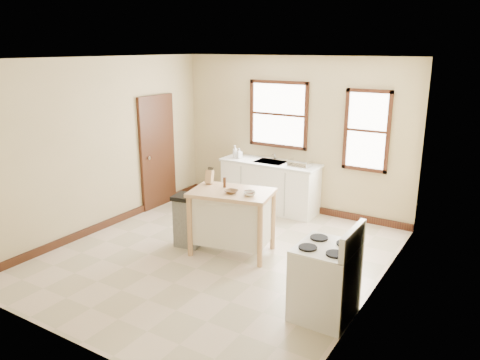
# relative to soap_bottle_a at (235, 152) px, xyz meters

# --- Properties ---
(floor) EXTENTS (5.00, 5.00, 0.00)m
(floor) POSITION_rel_soap_bottle_a_xyz_m (1.01, -2.10, -1.04)
(floor) COLOR beige
(floor) RESTS_ON ground
(ceiling) EXTENTS (5.00, 5.00, 0.00)m
(ceiling) POSITION_rel_soap_bottle_a_xyz_m (1.01, -2.10, 1.76)
(ceiling) COLOR white
(ceiling) RESTS_ON ground
(wall_back) EXTENTS (4.50, 0.04, 2.80)m
(wall_back) POSITION_rel_soap_bottle_a_xyz_m (1.01, 0.40, 0.36)
(wall_back) COLOR tan
(wall_back) RESTS_ON ground
(wall_left) EXTENTS (0.04, 5.00, 2.80)m
(wall_left) POSITION_rel_soap_bottle_a_xyz_m (-1.24, -2.10, 0.36)
(wall_left) COLOR tan
(wall_left) RESTS_ON ground
(wall_right) EXTENTS (0.04, 5.00, 2.80)m
(wall_right) POSITION_rel_soap_bottle_a_xyz_m (3.26, -2.10, 0.36)
(wall_right) COLOR tan
(wall_right) RESTS_ON ground
(window_main) EXTENTS (1.17, 0.06, 1.22)m
(window_main) POSITION_rel_soap_bottle_a_xyz_m (0.71, 0.38, 0.71)
(window_main) COLOR black
(window_main) RESTS_ON wall_back
(window_side) EXTENTS (0.77, 0.06, 1.37)m
(window_side) POSITION_rel_soap_bottle_a_xyz_m (2.36, 0.38, 0.56)
(window_side) COLOR black
(window_side) RESTS_ON wall_back
(door_left) EXTENTS (0.06, 0.90, 2.10)m
(door_left) POSITION_rel_soap_bottle_a_xyz_m (-1.20, -0.80, 0.01)
(door_left) COLOR black
(door_left) RESTS_ON ground
(baseboard_back) EXTENTS (4.50, 0.04, 0.12)m
(baseboard_back) POSITION_rel_soap_bottle_a_xyz_m (1.01, 0.37, -0.98)
(baseboard_back) COLOR black
(baseboard_back) RESTS_ON ground
(baseboard_left) EXTENTS (0.04, 5.00, 0.12)m
(baseboard_left) POSITION_rel_soap_bottle_a_xyz_m (-1.21, -2.10, -0.98)
(baseboard_left) COLOR black
(baseboard_left) RESTS_ON ground
(sink_counter) EXTENTS (1.86, 0.62, 0.92)m
(sink_counter) POSITION_rel_soap_bottle_a_xyz_m (0.71, 0.10, -0.58)
(sink_counter) COLOR white
(sink_counter) RESTS_ON ground
(faucet) EXTENTS (0.03, 0.03, 0.22)m
(faucet) POSITION_rel_soap_bottle_a_xyz_m (0.71, 0.28, -0.01)
(faucet) COLOR silver
(faucet) RESTS_ON sink_counter
(soap_bottle_a) EXTENTS (0.12, 0.12, 0.24)m
(soap_bottle_a) POSITION_rel_soap_bottle_a_xyz_m (0.00, 0.00, 0.00)
(soap_bottle_a) COLOR #B2B2B2
(soap_bottle_a) RESTS_ON sink_counter
(soap_bottle_b) EXTENTS (0.12, 0.12, 0.20)m
(soap_bottle_b) POSITION_rel_soap_bottle_a_xyz_m (0.08, 0.02, -0.02)
(soap_bottle_b) COLOR #B2B2B2
(soap_bottle_b) RESTS_ON sink_counter
(dish_rack) EXTENTS (0.45, 0.37, 0.10)m
(dish_rack) POSITION_rel_soap_bottle_a_xyz_m (1.31, 0.05, -0.07)
(dish_rack) COLOR silver
(dish_rack) RESTS_ON sink_counter
(kitchen_island) EXTENTS (1.29, 0.96, 0.95)m
(kitchen_island) POSITION_rel_soap_bottle_a_xyz_m (1.13, -1.87, -0.56)
(kitchen_island) COLOR tan
(kitchen_island) RESTS_ON ground
(knife_block) EXTENTS (0.12, 0.12, 0.20)m
(knife_block) POSITION_rel_soap_bottle_a_xyz_m (0.65, -1.74, 0.01)
(knife_block) COLOR tan
(knife_block) RESTS_ON kitchen_island
(pepper_grinder) EXTENTS (0.05, 0.05, 0.15)m
(pepper_grinder) POSITION_rel_soap_bottle_a_xyz_m (0.95, -1.78, -0.01)
(pepper_grinder) COLOR #442512
(pepper_grinder) RESTS_ON kitchen_island
(bowl_a) EXTENTS (0.20, 0.20, 0.05)m
(bowl_a) POSITION_rel_soap_bottle_a_xyz_m (1.18, -1.97, -0.07)
(bowl_a) COLOR brown
(bowl_a) RESTS_ON kitchen_island
(bowl_b) EXTENTS (0.21, 0.21, 0.04)m
(bowl_b) POSITION_rel_soap_bottle_a_xyz_m (1.42, -1.85, -0.07)
(bowl_b) COLOR brown
(bowl_b) RESTS_ON kitchen_island
(bowl_c) EXTENTS (0.16, 0.16, 0.05)m
(bowl_c) POSITION_rel_soap_bottle_a_xyz_m (1.46, -1.93, -0.06)
(bowl_c) COLOR white
(bowl_c) RESTS_ON kitchen_island
(trash_bin) EXTENTS (0.47, 0.41, 0.80)m
(trash_bin) POSITION_rel_soap_bottle_a_xyz_m (0.43, -2.01, -0.64)
(trash_bin) COLOR gray
(trash_bin) RESTS_ON ground
(gas_stove) EXTENTS (0.69, 0.69, 1.12)m
(gas_stove) POSITION_rel_soap_bottle_a_xyz_m (2.93, -2.76, -0.48)
(gas_stove) COLOR silver
(gas_stove) RESTS_ON ground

